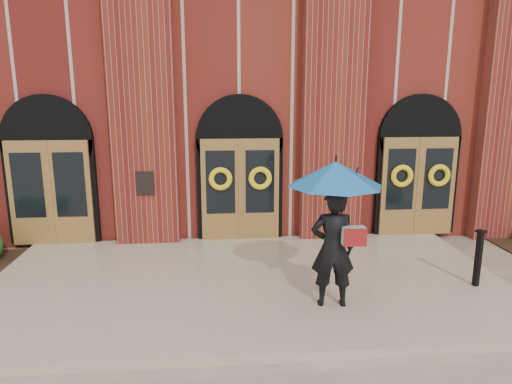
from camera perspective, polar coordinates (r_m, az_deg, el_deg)
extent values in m
plane|color=gray|center=(9.04, -1.03, -12.09)|extent=(90.00, 90.00, 0.00)
cube|color=tan|center=(9.14, -1.10, -11.27)|extent=(10.00, 5.30, 0.15)
cube|color=maroon|center=(17.11, -3.10, 11.60)|extent=(16.00, 12.00, 7.00)
cube|color=black|center=(11.01, -13.71, 1.09)|extent=(0.40, 0.05, 0.55)
cube|color=maroon|center=(11.06, -14.00, 10.79)|extent=(1.50, 0.45, 7.00)
cube|color=maroon|center=(11.28, 9.64, 11.00)|extent=(1.50, 0.45, 7.00)
cube|color=maroon|center=(13.13, 29.33, 9.80)|extent=(1.50, 0.45, 7.00)
cube|color=brown|center=(11.85, -24.28, -0.11)|extent=(1.90, 0.10, 2.50)
cylinder|color=black|center=(11.79, -24.60, 5.97)|extent=(2.10, 0.22, 2.10)
cube|color=brown|center=(11.17, -1.98, 0.30)|extent=(1.90, 0.10, 2.50)
cylinder|color=black|center=(11.12, -2.07, 6.76)|extent=(2.10, 0.22, 2.10)
cube|color=brown|center=(12.24, 19.56, 0.65)|extent=(1.90, 0.10, 2.50)
cylinder|color=black|center=(12.19, 19.72, 6.55)|extent=(2.10, 0.22, 2.10)
torus|color=yellow|center=(10.98, -4.46, 1.65)|extent=(0.57, 0.13, 0.57)
torus|color=yellow|center=(11.03, 0.53, 1.73)|extent=(0.57, 0.13, 0.57)
torus|color=yellow|center=(11.89, 17.78, 1.92)|extent=(0.57, 0.13, 0.57)
torus|color=yellow|center=(12.29, 21.93, 1.94)|extent=(0.57, 0.13, 0.57)
imported|color=black|center=(7.85, 9.56, -6.98)|extent=(0.78, 0.55, 2.03)
cone|color=#135693|center=(7.52, 9.91, 2.25)|extent=(1.71, 1.71, 0.41)
cylinder|color=black|center=(7.60, 10.22, -1.80)|extent=(0.02, 0.02, 0.67)
cube|color=#B1B3B6|center=(7.69, 12.09, -5.36)|extent=(0.39, 0.22, 0.30)
cube|color=maroon|center=(7.59, 12.33, -5.60)|extent=(0.38, 0.06, 0.30)
cube|color=black|center=(9.59, 26.01, -7.58)|extent=(0.12, 0.12, 1.05)
cube|color=black|center=(9.43, 26.33, -4.44)|extent=(0.19, 0.19, 0.04)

